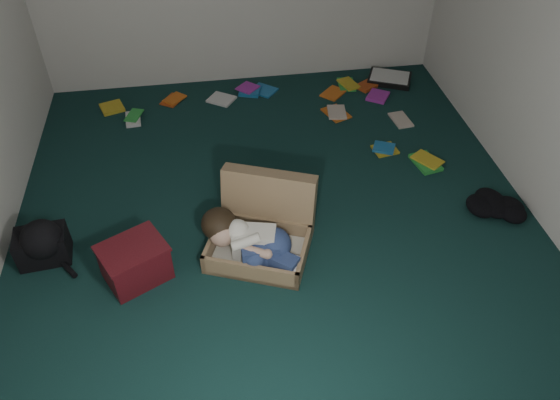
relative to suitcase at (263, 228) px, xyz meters
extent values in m
plane|color=#0F2C2A|center=(0.14, 0.22, -0.15)|extent=(4.50, 4.50, 0.00)
cube|color=#947652|center=(-0.05, -0.13, -0.07)|extent=(0.83, 0.72, 0.16)
cube|color=silver|center=(-0.05, -0.13, -0.11)|extent=(0.75, 0.64, 0.02)
cube|color=#947652|center=(0.07, 0.17, 0.09)|extent=(0.72, 0.46, 0.51)
cube|color=white|center=(-0.08, -0.14, 0.02)|extent=(0.33, 0.23, 0.22)
sphere|color=tan|center=(-0.30, -0.09, 0.08)|extent=(0.19, 0.19, 0.19)
ellipsoid|color=black|center=(-0.31, -0.02, 0.11)|extent=(0.25, 0.26, 0.22)
ellipsoid|color=navy|center=(0.06, -0.19, 0.02)|extent=(0.23, 0.26, 0.22)
cube|color=navy|center=(-0.05, -0.26, 0.01)|extent=(0.26, 0.13, 0.14)
cube|color=navy|center=(0.08, -0.32, -0.02)|extent=(0.26, 0.24, 0.11)
sphere|color=white|center=(0.18, -0.33, -0.04)|extent=(0.11, 0.11, 0.11)
sphere|color=white|center=(0.16, -0.39, -0.05)|extent=(0.10, 0.10, 0.10)
cylinder|color=tan|center=(-0.08, -0.28, 0.06)|extent=(0.19, 0.12, 0.07)
cube|color=#4D0F16|center=(-0.90, -0.19, -0.02)|extent=(0.51, 0.47, 0.27)
cube|color=#4D0F16|center=(-0.90, -0.19, 0.13)|extent=(0.53, 0.50, 0.02)
cube|color=black|center=(1.65, 2.17, -0.13)|extent=(0.54, 0.48, 0.05)
cube|color=white|center=(1.65, 2.17, -0.09)|extent=(0.48, 0.42, 0.01)
cube|color=gold|center=(-1.24, 2.06, -0.14)|extent=(0.22, 0.16, 0.02)
cube|color=#B34217|center=(-0.65, 2.12, -0.14)|extent=(0.27, 0.26, 0.02)
cube|color=silver|center=(-0.15, 2.05, -0.14)|extent=(0.22, 0.26, 0.02)
cube|color=#1D649E|center=(0.29, 2.17, -0.14)|extent=(0.23, 0.26, 0.02)
cube|color=orange|center=(1.00, 2.00, -0.14)|extent=(0.27, 0.25, 0.02)
cube|color=green|center=(1.17, 2.15, -0.14)|extent=(0.23, 0.18, 0.02)
cube|color=purple|center=(1.43, 1.86, -0.14)|extent=(0.27, 0.27, 0.02)
cube|color=beige|center=(1.53, 1.41, -0.14)|extent=(0.20, 0.25, 0.02)
cube|color=gold|center=(1.24, 0.97, -0.14)|extent=(0.24, 0.27, 0.02)
cube|color=#B34217|center=(1.40, 2.09, -0.14)|extent=(0.27, 0.25, 0.02)
cube|color=silver|center=(-1.03, 1.81, -0.14)|extent=(0.24, 0.20, 0.02)
cube|color=#1D649E|center=(0.15, 2.17, -0.14)|extent=(0.27, 0.27, 0.02)
cube|color=orange|center=(0.94, 1.62, -0.14)|extent=(0.19, 0.23, 0.02)
cube|color=green|center=(1.53, 0.72, -0.14)|extent=(0.25, 0.27, 0.02)
camera|label=1|loc=(-0.31, -2.80, 2.79)|focal=35.00mm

